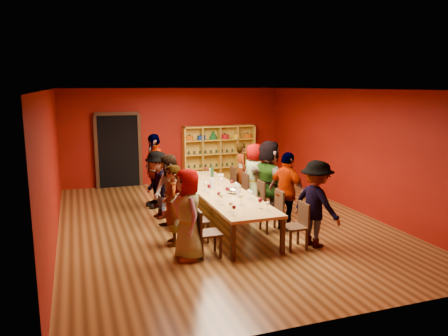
{
  "coord_description": "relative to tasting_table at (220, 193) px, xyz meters",
  "views": [
    {
      "loc": [
        -3.04,
        -9.09,
        3.09
      ],
      "look_at": [
        0.28,
        0.55,
        1.15
      ],
      "focal_mm": 35.0,
      "sensor_mm": 36.0,
      "label": 1
    }
  ],
  "objects": [
    {
      "name": "room_shell",
      "position": [
        0.0,
        0.0,
        0.8
      ],
      "size": [
        7.1,
        9.1,
        3.04
      ],
      "color": "#4D2E14",
      "rests_on": "ground"
    },
    {
      "name": "tasting_table",
      "position": [
        0.0,
        0.0,
        0.0
      ],
      "size": [
        1.1,
        4.5,
        0.75
      ],
      "color": "#AB8447",
      "rests_on": "ground"
    },
    {
      "name": "doorway",
      "position": [
        -1.8,
        4.43,
        0.42
      ],
      "size": [
        1.4,
        0.17,
        2.3
      ],
      "color": "black",
      "rests_on": "ground"
    },
    {
      "name": "shelving_unit",
      "position": [
        1.4,
        4.32,
        0.28
      ],
      "size": [
        2.4,
        0.4,
        1.8
      ],
      "color": "gold",
      "rests_on": "ground"
    },
    {
      "name": "chair_person_left_0",
      "position": [
        -0.91,
        -1.81,
        -0.2
      ],
      "size": [
        0.42,
        0.42,
        0.89
      ],
      "color": "black",
      "rests_on": "ground"
    },
    {
      "name": "person_left_0",
      "position": [
        -1.21,
        -1.81,
        0.13
      ],
      "size": [
        0.51,
        0.84,
        1.66
      ],
      "primitive_type": "imported",
      "rotation": [
        0.0,
        0.0,
        -1.49
      ],
      "color": "#4E4E53",
      "rests_on": "ground"
    },
    {
      "name": "chair_person_left_1",
      "position": [
        -0.91,
        -1.03,
        -0.2
      ],
      "size": [
        0.42,
        0.42,
        0.89
      ],
      "color": "black",
      "rests_on": "ground"
    },
    {
      "name": "person_left_1",
      "position": [
        -1.33,
        -1.03,
        0.09
      ],
      "size": [
        0.49,
        0.62,
        1.59
      ],
      "primitive_type": "imported",
      "rotation": [
        0.0,
        0.0,
        -1.69
      ],
      "color": "beige",
      "rests_on": "ground"
    },
    {
      "name": "chair_person_left_2",
      "position": [
        -0.91,
        -0.18,
        -0.2
      ],
      "size": [
        0.42,
        0.42,
        0.89
      ],
      "color": "black",
      "rests_on": "ground"
    },
    {
      "name": "person_left_2",
      "position": [
        -1.2,
        -0.18,
        0.13
      ],
      "size": [
        0.67,
        0.9,
        1.65
      ],
      "primitive_type": "imported",
      "rotation": [
        0.0,
        0.0,
        -1.25
      ],
      "color": "beige",
      "rests_on": "ground"
    },
    {
      "name": "chair_person_left_3",
      "position": [
        -0.91,
        0.8,
        -0.2
      ],
      "size": [
        0.42,
        0.42,
        0.89
      ],
      "color": "black",
      "rests_on": "ground"
    },
    {
      "name": "person_left_3",
      "position": [
        -1.26,
        0.8,
        0.1
      ],
      "size": [
        0.65,
        1.11,
        1.6
      ],
      "primitive_type": "imported",
      "rotation": [
        0.0,
        0.0,
        -1.34
      ],
      "color": "#4C4C51",
      "rests_on": "ground"
    },
    {
      "name": "chair_person_left_4",
      "position": [
        -0.91,
        1.8,
        -0.2
      ],
      "size": [
        0.42,
        0.42,
        0.89
      ],
      "color": "black",
      "rests_on": "ground"
    },
    {
      "name": "person_left_4",
      "position": [
        -1.16,
        1.8,
        0.25
      ],
      "size": [
        0.7,
        1.18,
        1.89
      ],
      "primitive_type": "imported",
      "rotation": [
        0.0,
        0.0,
        -1.39
      ],
      "color": "beige",
      "rests_on": "ground"
    },
    {
      "name": "chair_person_right_0",
      "position": [
        0.91,
        -2.0,
        -0.2
      ],
      "size": [
        0.42,
        0.42,
        0.89
      ],
      "color": "black",
      "rests_on": "ground"
    },
    {
      "name": "person_right_0",
      "position": [
        1.28,
        -2.0,
        0.15
      ],
      "size": [
        0.75,
        1.18,
        1.69
      ],
      "primitive_type": "imported",
      "rotation": [
        0.0,
        0.0,
        1.87
      ],
      "color": "#5787B4",
      "rests_on": "ground"
    },
    {
      "name": "chair_person_right_1",
      "position": [
        0.91,
        -0.95,
        -0.2
      ],
      "size": [
        0.42,
        0.42,
        0.89
      ],
      "color": "black",
      "rests_on": "ground"
    },
    {
      "name": "person_right_1",
      "position": [
        1.2,
        -0.95,
        0.15
      ],
      "size": [
        0.78,
        1.09,
        1.7
      ],
      "primitive_type": "imported",
      "rotation": [
        0.0,
        0.0,
        1.93
      ],
      "color": "#5D89C1",
      "rests_on": "ground"
    },
    {
      "name": "chair_person_right_2",
      "position": [
        0.91,
        0.03,
        -0.2
      ],
      "size": [
        0.42,
        0.42,
        0.89
      ],
      "color": "black",
      "rests_on": "ground"
    },
    {
      "name": "person_right_2",
      "position": [
        1.22,
        0.03,
        0.22
      ],
      "size": [
        0.89,
        1.77,
        1.84
      ],
      "primitive_type": "imported",
      "rotation": [
        0.0,
        0.0,
        1.82
      ],
      "color": "#4D4C52",
      "rests_on": "ground"
    },
    {
      "name": "chair_person_right_3",
      "position": [
        0.91,
        1.01,
        -0.2
      ],
      "size": [
        0.42,
        0.42,
        0.89
      ],
      "color": "black",
      "rests_on": "ground"
    },
    {
      "name": "person_right_3",
      "position": [
        1.26,
        1.01,
        0.12
      ],
      "size": [
        0.65,
        0.89,
        1.64
      ],
      "primitive_type": "imported",
      "rotation": [
        0.0,
        0.0,
        1.86
      ],
      "color": "#131436",
      "rests_on": "ground"
    },
    {
      "name": "chair_person_right_4",
      "position": [
        0.91,
        1.91,
        -0.2
      ],
      "size": [
        0.42,
        0.42,
        0.89
      ],
      "color": "black",
      "rests_on": "ground"
    },
    {
      "name": "person_right_4",
      "position": [
        1.27,
        1.91,
        0.08
      ],
      "size": [
        0.46,
        0.6,
        1.55
      ],
      "primitive_type": "imported",
      "rotation": [
        0.0,
        0.0,
        1.49
      ],
      "color": "#151E3B",
      "rests_on": "ground"
    },
    {
      "name": "wine_glass_0",
      "position": [
        0.28,
        0.89,
        0.19
      ],
      "size": [
        0.08,
        0.08,
        0.2
      ],
      "color": "silver",
      "rests_on": "tasting_table"
    },
    {
      "name": "wine_glass_1",
      "position": [
        0.32,
        0.12,
        0.19
      ],
      "size": [
        0.08,
        0.08,
        0.19
      ],
      "color": "silver",
      "rests_on": "tasting_table"
    },
    {
      "name": "wine_glass_2",
      "position": [
        -0.32,
        -0.18,
        0.2
      ],
      "size": [
        0.09,
        0.09,
        0.21
      ],
      "color": "silver",
      "rests_on": "tasting_table"
    },
    {
      "name": "wine_glass_3",
      "position": [
        0.36,
        0.91,
        0.19
      ],
      "size": [
        0.08,
        0.08,
        0.19
      ],
      "color": "silver",
      "rests_on": "tasting_table"
    },
    {
      "name": "wine_glass_4",
      "position": [
        0.35,
        -1.81,
        0.18
      ],
      "size": [
        0.07,
        0.07,
        0.18
      ],
      "color": "silver",
      "rests_on": "tasting_table"
    },
    {
      "name": "wine_glass_5",
      "position": [
        -0.34,
        0.71,
        0.2
      ],
      "size": [
        0.08,
        0.08,
        0.2
      ],
      "color": "silver",
      "rests_on": "tasting_table"
    },
    {
      "name": "wine_glass_6",
      "position": [
        0.36,
        -0.96,
        0.19
      ],
      "size": [
        0.08,
        0.08,
        0.19
      ],
      "color": "silver",
      "rests_on": "tasting_table"
    },
    {
      "name": "wine_glass_7",
      "position": [
        0.26,
        1.98,
        0.18
      ],
      "size": [
        0.07,
        0.07,
        0.18
      ],
      "color": "silver",
      "rests_on": "tasting_table"
    },
    {
      "name": "wine_glass_8",
      "position": [
        0.34,
        -0.89,
        0.2
      ],
      "size": [
        0.08,
        0.08,
        0.2
      ],
      "color": "silver",
      "rests_on": "tasting_table"
    },
    {
      "name": "wine_glass_9",
      "position": [
        -0.34,
        -1.09,
        0.21
      ],
      "size": [
        0.09,
        0.09,
        0.22
      ],
      "color": "silver",
      "rests_on": "tasting_table"
    },
    {
      "name": "wine_glass_10",
      "position": [
        -0.31,
        1.64,
        0.2
      ],
      "size": [
        0.08,
        0.08,
        0.21
      ],
      "color": "silver",
      "rests_on": "tasting_table"
    },
    {
      "name": "wine_glass_11",
      "position": [
        0.29,
        1.65,
        0.19
      ],
      "size": [
        0.08,
        0.08,
        0.19
      ],
      "color": "silver",
      "rests_on": "tasting_table"
    },
    {
      "name": "wine_glass_12",
      "position": [
        -0.02,
        -0.53,
        0.2
      ],
      "size": [
        0.08,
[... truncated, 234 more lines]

